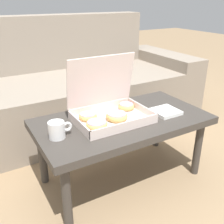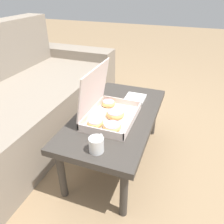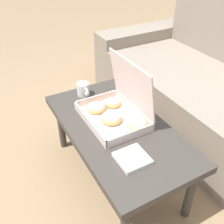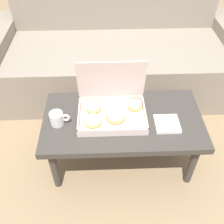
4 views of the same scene
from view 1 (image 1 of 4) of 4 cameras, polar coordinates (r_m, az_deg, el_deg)
name	(u,v)px [view 1 (image 1 of 4)]	position (r m, az deg, el deg)	size (l,w,h in m)	color
ground_plane	(118,173)	(1.67, 1.24, -13.03)	(12.00, 12.00, 0.00)	#937756
couch	(66,90)	(2.21, -10.05, 4.65)	(2.20, 0.88, 0.86)	gray
coffee_table	(122,126)	(1.45, 2.28, -2.98)	(0.94, 0.50, 0.39)	#3D3833
pastry_box	(108,109)	(1.40, -0.92, 0.67)	(0.39, 0.29, 0.33)	silver
coffee_mug	(57,130)	(1.25, -11.82, -3.80)	(0.12, 0.08, 0.08)	white
napkin_stack	(166,112)	(1.52, 11.60, 0.10)	(0.14, 0.14, 0.02)	white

